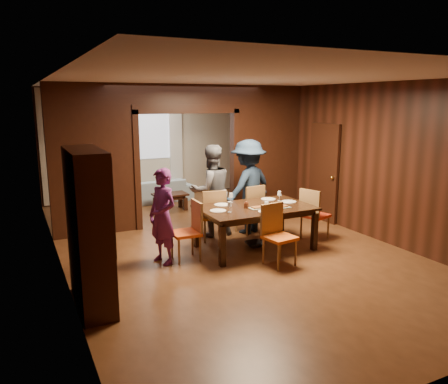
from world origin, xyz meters
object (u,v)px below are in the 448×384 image
person_purple (163,216)px  hutch (89,230)px  sofa (153,191)px  chair_near (280,236)px  chair_left (186,231)px  person_grey (211,191)px  dining_table (255,228)px  chair_far_l (212,214)px  chair_right (315,214)px  person_navy (248,187)px  chair_far_r (249,209)px  coffee_table (170,202)px

person_purple → hutch: 1.67m
sofa → chair_near: bearing=91.1°
chair_left → hutch: size_ratio=0.48×
person_grey → dining_table: size_ratio=0.90×
person_purple → chair_left: person_purple is taller
dining_table → chair_far_l: chair_far_l is taller
chair_right → person_navy: bearing=27.7°
person_purple → dining_table: person_purple is taller
chair_left → chair_far_r: bearing=119.3°
person_purple → chair_near: person_purple is taller
chair_near → chair_far_l: bearing=95.7°
person_navy → hutch: 3.84m
coffee_table → chair_right: 3.74m
chair_far_l → hutch: (-2.49, -1.79, 0.52)m
chair_far_r → chair_far_l: bearing=-1.8°
person_grey → chair_far_l: person_grey is taller
person_grey → dining_table: person_grey is taller
sofa → chair_far_l: chair_far_l is taller
dining_table → chair_left: size_ratio=2.00×
dining_table → coffee_table: size_ratio=2.43×
person_purple → sofa: size_ratio=0.78×
chair_far_l → chair_far_r: bearing=-163.6°
dining_table → chair_near: 0.87m
coffee_table → chair_left: bearing=-104.9°
sofa → chair_far_l: 3.56m
person_grey → person_navy: person_navy is taller
coffee_table → person_purple: bearing=-110.9°
chair_right → hutch: hutch is taller
person_navy → chair_right: person_navy is taller
person_navy → chair_left: person_navy is taller
person_navy → chair_right: size_ratio=1.89×
chair_right → chair_far_r: size_ratio=1.00×
chair_left → chair_near: size_ratio=1.00×
coffee_table → chair_far_l: chair_far_l is taller
coffee_table → chair_left: 3.43m
chair_left → person_purple: bearing=-94.5°
chair_left → coffee_table: bearing=166.8°
person_purple → chair_right: (2.97, -0.05, -0.28)m
chair_far_r → hutch: 3.86m
coffee_table → chair_near: size_ratio=0.82×
person_purple → coffee_table: bearing=137.6°
dining_table → hutch: 3.18m
chair_near → hutch: (-2.90, -0.13, 0.52)m
chair_left → chair_right: bearing=91.4°
person_navy → chair_right: (0.93, -0.92, -0.43)m
person_navy → coffee_table: person_navy is taller
coffee_table → chair_near: chair_near is taller
person_purple → hutch: bearing=-72.5°
coffee_table → sofa: bearing=95.0°
person_navy → coffee_table: 2.62m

